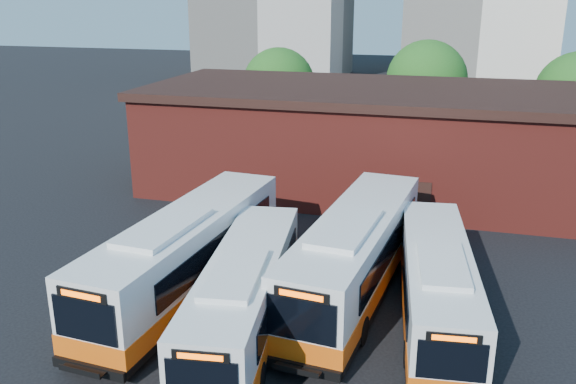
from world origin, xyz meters
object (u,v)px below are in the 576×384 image
(bus_mideast, at_px, (355,258))
(bus_east, at_px, (436,289))
(bus_midwest, at_px, (245,299))
(bus_west, at_px, (187,257))

(bus_mideast, xyz_separation_m, bus_east, (3.29, -1.46, -0.23))
(bus_midwest, bearing_deg, bus_mideast, 44.41)
(bus_west, height_order, bus_midwest, bus_west)
(bus_mideast, bearing_deg, bus_west, -158.95)
(bus_west, distance_m, bus_east, 9.87)
(bus_midwest, height_order, bus_mideast, bus_mideast)
(bus_west, relative_size, bus_mideast, 1.00)
(bus_west, distance_m, bus_midwest, 4.08)
(bus_west, xyz_separation_m, bus_mideast, (6.57, 1.78, -0.01))
(bus_west, relative_size, bus_east, 1.17)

